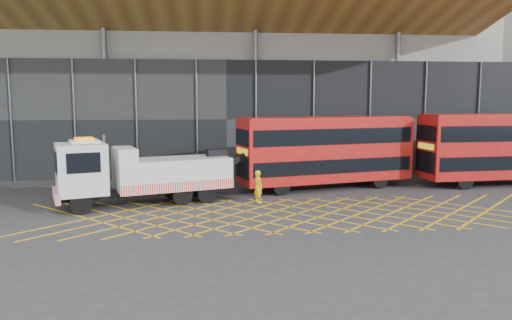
{
  "coord_description": "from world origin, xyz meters",
  "views": [
    {
      "loc": [
        0.49,
        -22.7,
        5.4
      ],
      "look_at": [
        3.0,
        1.5,
        2.4
      ],
      "focal_mm": 35.0,
      "sensor_mm": 36.0,
      "label": 1
    }
  ],
  "objects": [
    {
      "name": "ground_plane",
      "position": [
        0.0,
        0.0,
        0.0
      ],
      "size": [
        120.0,
        120.0,
        0.0
      ],
      "primitive_type": "plane",
      "color": "#2D2D30"
    },
    {
      "name": "road_markings",
      "position": [
        4.8,
        0.0,
        0.01
      ],
      "size": [
        26.36,
        7.16,
        0.01
      ],
      "color": "gold",
      "rests_on": "ground_plane"
    },
    {
      "name": "construction_building",
      "position": [
        1.92,
        18.4,
        8.98
      ],
      "size": [
        55.0,
        23.97,
        18.0
      ],
      "color": "gray",
      "rests_on": "ground_plane"
    },
    {
      "name": "recovery_truck",
      "position": [
        -2.81,
        2.83,
        1.66
      ],
      "size": [
        10.15,
        5.11,
        3.58
      ],
      "rotation": [
        0.0,
        0.0,
        0.33
      ],
      "color": "black",
      "rests_on": "ground_plane"
    },
    {
      "name": "bus_towed",
      "position": [
        7.75,
        6.45,
        2.4
      ],
      "size": [
        10.9,
        4.96,
        4.33
      ],
      "rotation": [
        0.0,
        0.0,
        0.25
      ],
      "color": "#9E0F0C",
      "rests_on": "ground_plane"
    },
    {
      "name": "bus_second",
      "position": [
        19.32,
        6.64,
        2.48
      ],
      "size": [
        11.12,
        3.38,
        4.46
      ],
      "rotation": [
        0.0,
        0.0,
        0.08
      ],
      "color": "#9E0F0C",
      "rests_on": "ground_plane"
    },
    {
      "name": "worker",
      "position": [
        3.26,
        2.74,
        0.85
      ],
      "size": [
        0.6,
        0.73,
        1.7
      ],
      "primitive_type": "imported",
      "rotation": [
        0.0,
        0.0,
        1.94
      ],
      "color": "yellow",
      "rests_on": "ground_plane"
    }
  ]
}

